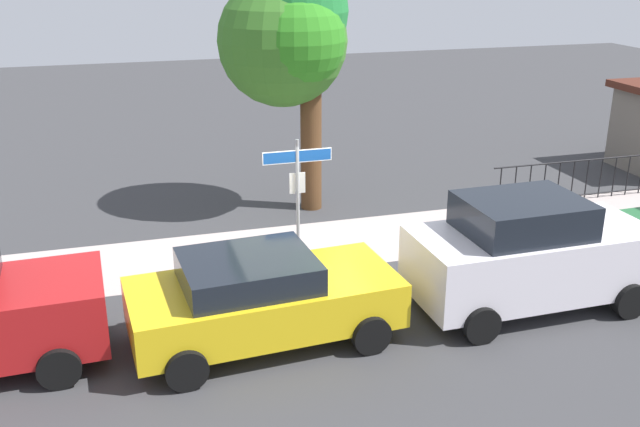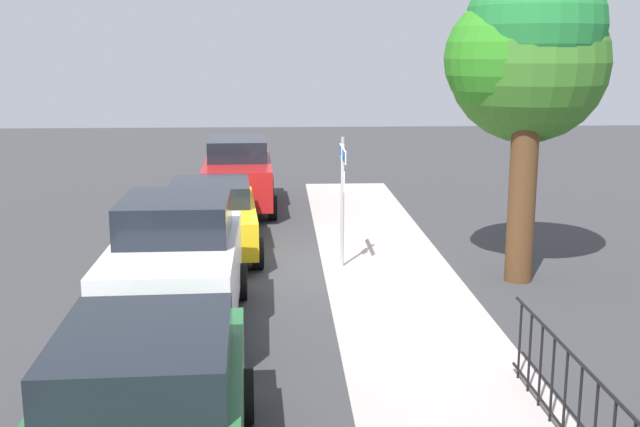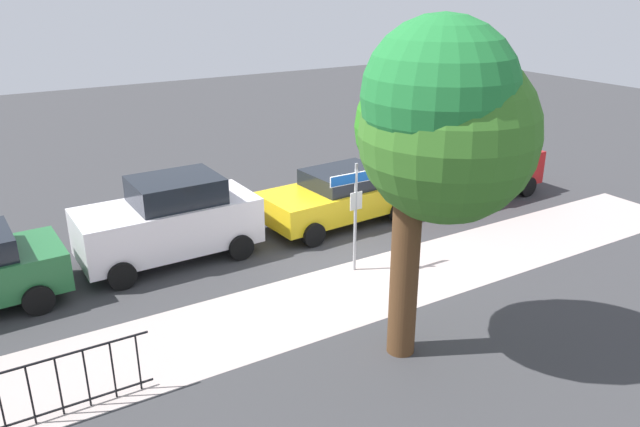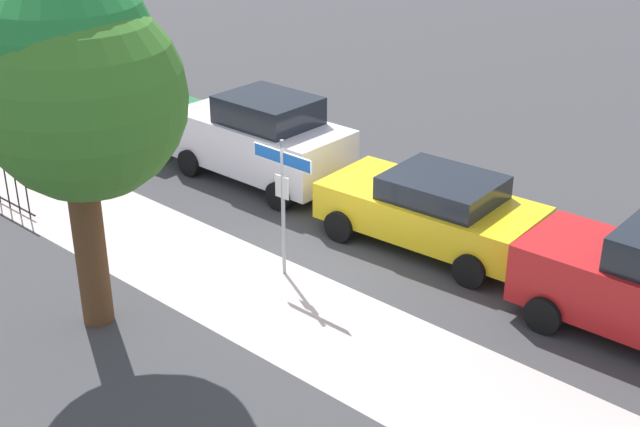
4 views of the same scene
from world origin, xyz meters
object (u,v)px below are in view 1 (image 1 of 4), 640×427
(shade_tree, at_px, (288,34))
(car_white, at_px, (529,253))
(street_sign, at_px, (298,180))
(car_yellow, at_px, (262,297))

(shade_tree, bearing_deg, car_white, -65.81)
(street_sign, bearing_deg, car_white, -39.53)
(shade_tree, xyz_separation_m, car_yellow, (-2.01, -6.11, -3.46))
(street_sign, bearing_deg, car_yellow, -115.74)
(street_sign, height_order, shade_tree, shade_tree)
(shade_tree, height_order, car_white, shade_tree)
(car_yellow, distance_m, car_white, 4.81)
(shade_tree, distance_m, car_white, 7.53)
(street_sign, xyz_separation_m, shade_tree, (0.68, 3.35, 2.43))
(shade_tree, bearing_deg, car_yellow, -108.25)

